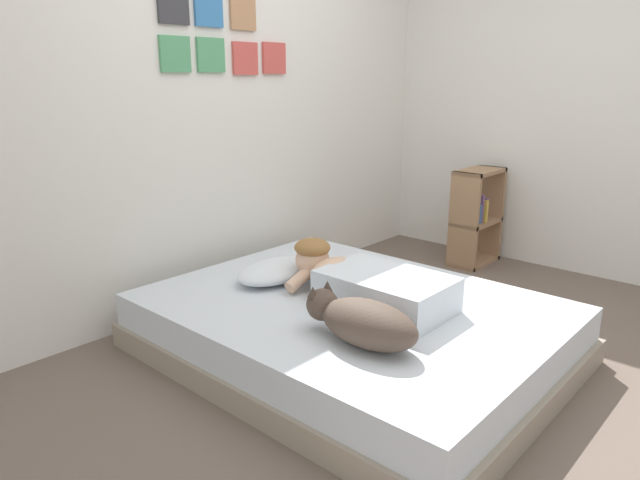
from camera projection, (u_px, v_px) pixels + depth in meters
name	position (u px, v px, depth m)	size (l,w,h in m)	color
ground_plane	(433.00, 363.00, 2.97)	(11.92, 11.92, 0.00)	#66564C
back_wall	(224.00, 106.00, 3.65)	(3.96, 0.12, 2.50)	silver
side_wall_right	(552.00, 102.00, 4.26)	(0.10, 6.12, 2.50)	silver
bed	(351.00, 328.00, 3.02)	(1.60, 2.08, 0.30)	gray
pillow	(277.00, 271.00, 3.28)	(0.52, 0.32, 0.11)	silver
person_lying	(364.00, 282.00, 2.95)	(0.43, 0.92, 0.27)	silver
dog	(362.00, 321.00, 2.48)	(0.26, 0.57, 0.21)	#4C3D33
coffee_cup	(318.00, 269.00, 3.37)	(0.12, 0.09, 0.07)	teal
cell_phone	(330.00, 293.00, 3.08)	(0.07, 0.14, 0.01)	black
bookshelf	(476.00, 216.00, 4.47)	(0.45, 0.24, 0.75)	#997251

